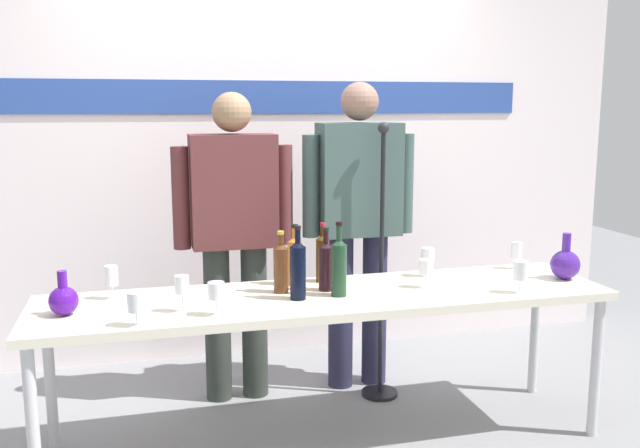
{
  "coord_description": "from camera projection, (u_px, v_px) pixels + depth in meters",
  "views": [
    {
      "loc": [
        -0.81,
        -2.94,
        1.59
      ],
      "look_at": [
        0.0,
        0.15,
        1.03
      ],
      "focal_mm": 38.39,
      "sensor_mm": 36.0,
      "label": 1
    }
  ],
  "objects": [
    {
      "name": "presenter_left",
      "position": [
        234.0,
        226.0,
        3.62
      ],
      "size": [
        0.64,
        0.22,
        1.65
      ],
      "color": "#2E352F",
      "rests_on": "ground"
    },
    {
      "name": "wine_glass_left_0",
      "position": [
        216.0,
        291.0,
        2.81
      ],
      "size": [
        0.07,
        0.07,
        0.14
      ],
      "color": "white",
      "rests_on": "display_table"
    },
    {
      "name": "wine_bottle_3",
      "position": [
        326.0,
        264.0,
        3.19
      ],
      "size": [
        0.07,
        0.07,
        0.3
      ],
      "color": "black",
      "rests_on": "display_table"
    },
    {
      "name": "decanter_blue_left",
      "position": [
        64.0,
        300.0,
        2.82
      ],
      "size": [
        0.12,
        0.12,
        0.19
      ],
      "color": "#4A1192",
      "rests_on": "display_table"
    },
    {
      "name": "microphone_stand",
      "position": [
        381.0,
        308.0,
        3.71
      ],
      "size": [
        0.2,
        0.2,
        1.5
      ],
      "color": "black",
      "rests_on": "ground"
    },
    {
      "name": "display_table",
      "position": [
        328.0,
        305.0,
        3.16
      ],
      "size": [
        2.64,
        0.63,
        0.73
      ],
      "color": "beige",
      "rests_on": "ground"
    },
    {
      "name": "wine_bottle_0",
      "position": [
        298.0,
        268.0,
        3.04
      ],
      "size": [
        0.07,
        0.07,
        0.33
      ],
      "color": "black",
      "rests_on": "display_table"
    },
    {
      "name": "wine_glass_right_0",
      "position": [
        426.0,
        268.0,
        3.24
      ],
      "size": [
        0.07,
        0.07,
        0.14
      ],
      "color": "white",
      "rests_on": "display_table"
    },
    {
      "name": "wine_glass_left_1",
      "position": [
        182.0,
        285.0,
        2.86
      ],
      "size": [
        0.06,
        0.06,
        0.16
      ],
      "color": "white",
      "rests_on": "display_table"
    },
    {
      "name": "back_wall",
      "position": [
        272.0,
        119.0,
        4.3
      ],
      "size": [
        4.7,
        0.11,
        3.0
      ],
      "color": "white",
      "rests_on": "ground"
    },
    {
      "name": "wine_bottle_2",
      "position": [
        323.0,
        257.0,
        3.35
      ],
      "size": [
        0.07,
        0.07,
        0.29
      ],
      "color": "#432C0C",
      "rests_on": "display_table"
    },
    {
      "name": "presenter_right",
      "position": [
        359.0,
        214.0,
        3.79
      ],
      "size": [
        0.64,
        0.22,
        1.71
      ],
      "color": "#25243D",
      "rests_on": "ground"
    },
    {
      "name": "ground_plane",
      "position": [
        328.0,
        441.0,
        3.27
      ],
      "size": [
        10.0,
        10.0,
        0.0
      ],
      "primitive_type": "plane",
      "color": "gray"
    },
    {
      "name": "wine_glass_left_3",
      "position": [
        136.0,
        302.0,
        2.67
      ],
      "size": [
        0.07,
        0.07,
        0.14
      ],
      "color": "white",
      "rests_on": "display_table"
    },
    {
      "name": "wine_glass_right_1",
      "position": [
        521.0,
        271.0,
        3.15
      ],
      "size": [
        0.07,
        0.07,
        0.15
      ],
      "color": "white",
      "rests_on": "display_table"
    },
    {
      "name": "decanter_blue_right",
      "position": [
        565.0,
        264.0,
        3.41
      ],
      "size": [
        0.15,
        0.15,
        0.23
      ],
      "color": "#472091",
      "rests_on": "display_table"
    },
    {
      "name": "wine_bottle_1",
      "position": [
        339.0,
        265.0,
        3.09
      ],
      "size": [
        0.07,
        0.07,
        0.34
      ],
      "color": "#1B3A25",
      "rests_on": "display_table"
    },
    {
      "name": "wine_glass_left_2",
      "position": [
        111.0,
        276.0,
        3.05
      ],
      "size": [
        0.06,
        0.06,
        0.15
      ],
      "color": "white",
      "rests_on": "display_table"
    },
    {
      "name": "wine_glass_right_2",
      "position": [
        428.0,
        256.0,
        3.45
      ],
      "size": [
        0.06,
        0.06,
        0.15
      ],
      "color": "white",
      "rests_on": "display_table"
    },
    {
      "name": "wine_bottle_5",
      "position": [
        295.0,
        259.0,
        3.29
      ],
      "size": [
        0.07,
        0.07,
        0.3
      ],
      "color": "orange",
      "rests_on": "display_table"
    },
    {
      "name": "wine_glass_right_3",
      "position": [
        516.0,
        251.0,
        3.62
      ],
      "size": [
        0.06,
        0.06,
        0.14
      ],
      "color": "white",
      "rests_on": "display_table"
    },
    {
      "name": "wine_bottle_4",
      "position": [
        281.0,
        266.0,
        3.15
      ],
      "size": [
        0.07,
        0.07,
        0.29
      ],
      "color": "#552D16",
      "rests_on": "display_table"
    }
  ]
}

